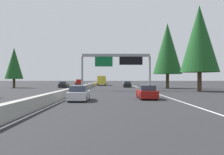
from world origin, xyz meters
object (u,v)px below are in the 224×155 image
Objects in this scene: sedan_near_center at (127,85)px; conifer_right_near at (199,39)px; box_truck_distant_b at (102,80)px; sedan_near_right at (147,92)px; conifer_right_mid at (167,49)px; conifer_left_near at (14,63)px; oncoming_near at (79,82)px; pickup_mid_right at (104,81)px; sedan_far_left at (79,94)px; oncoming_far at (64,85)px; sign_gantry_overhead at (117,61)px.

conifer_right_near reaches higher than sedan_near_center.
sedan_near_right is at bearing -172.01° from box_truck_distant_b.
sedan_near_center is 0.30× the size of conifer_right_mid.
sedan_near_right is 48.69m from box_truck_distant_b.
sedan_near_right is 0.47× the size of conifer_left_near.
box_truck_distant_b is at bearing 42.08° from oncoming_near.
pickup_mid_right is 18.40m from oncoming_near.
pickup_mid_right and oncoming_near have the same top height.
oncoming_near reaches higher than sedan_near_right.
box_truck_distant_b is at bearing -0.21° from sedan_far_left.
sedan_near_right is at bearing 179.80° from sedan_near_center.
conifer_right_mid is (-30.28, -23.84, 7.91)m from oncoming_near.
conifer_right_near is at bearing -111.34° from conifer_left_near.
conifer_right_mid is (-46.71, -15.54, 7.91)m from pickup_mid_right.
oncoming_near is (57.47, 15.13, 0.23)m from sedan_near_right.
oncoming_near reaches higher than oncoming_far.
oncoming_far is 0.30× the size of conifer_right_mid.
sedan_far_left is 0.30× the size of conifer_right_near.
sedan_near_right is (-17.65, -2.76, -4.61)m from sign_gantry_overhead.
sedan_near_right is at bearing -138.35° from conifer_left_near.
conifer_right_near is at bearing -151.41° from box_truck_distant_b.
box_truck_distant_b is at bearing 36.37° from conifer_right_mid.
oncoming_near is at bearing -179.97° from oncoming_far.
oncoming_near is (59.44, 8.18, 0.23)m from sedan_far_left.
sedan_far_left is 0.30× the size of conifer_right_mid.
sedan_far_left and oncoming_far have the same top height.
conifer_left_near is (-3.04, 26.65, 5.02)m from sedan_near_center.
oncoming_near is at bearing 38.21° from conifer_right_mid.
pickup_mid_right is at bearing 18.41° from conifer_right_mid.
oncoming_near is 1.27× the size of oncoming_far.
oncoming_near is 0.38× the size of conifer_right_near.
conifer_left_near reaches higher than oncoming_far.
oncoming_far is (-43.03, 8.29, -0.23)m from pickup_mid_right.
conifer_right_mid is at bearing -17.77° from sedan_near_right.
oncoming_far is (32.83, 8.17, 0.00)m from sedan_far_left.
sign_gantry_overhead is 1.35× the size of conifer_left_near.
box_truck_distant_b reaches higher than sedan_near_center.
conifer_right_near is at bearing 31.93° from oncoming_near.
sign_gantry_overhead is at bearing -117.13° from conifer_left_near.
sign_gantry_overhead is at bearing 169.30° from sedan_near_center.
box_truck_distant_b reaches higher than sedan_far_left.
sedan_near_right is at bearing 26.10° from oncoming_far.
oncoming_far is (-26.61, -0.01, -0.23)m from oncoming_near.
sedan_near_right is at bearing 143.11° from conifer_right_near.
conifer_left_near is at bearing 96.51° from sedan_near_center.
sign_gantry_overhead is at bearing 79.53° from conifer_right_near.
sedan_near_center is 13.14m from conifer_right_mid.
sign_gantry_overhead is 0.87× the size of conifer_right_mid.
box_truck_distant_b is at bearing -179.87° from pickup_mid_right.
oncoming_near is at bearing 14.75° from sedan_near_right.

